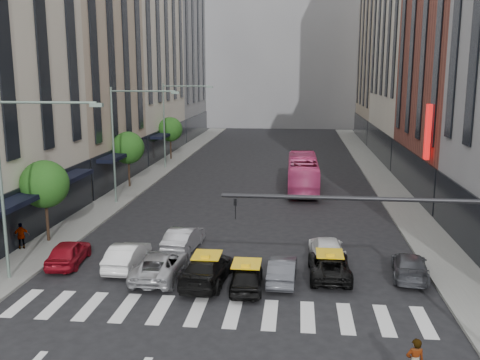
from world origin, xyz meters
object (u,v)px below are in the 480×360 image
(bus, at_px, (303,173))
(pedestrian_far, at_px, (21,236))
(car_white_front, at_px, (127,256))
(car_red, at_px, (69,252))
(streetlamp_near, at_px, (18,164))
(streetlamp_far, at_px, (173,114))
(streetlamp_mid, at_px, (125,130))
(taxi_center, at_px, (247,277))
(taxi_left, at_px, (207,269))

(bus, xyz_separation_m, pedestrian_far, (-16.34, -18.50, -0.58))
(car_white_front, distance_m, pedestrian_far, 7.24)
(bus, bearing_deg, pedestrian_far, 47.96)
(car_red, distance_m, pedestrian_far, 4.08)
(streetlamp_near, xyz_separation_m, pedestrian_far, (-2.56, 4.31, -4.98))
(streetlamp_far, xyz_separation_m, car_red, (1.08, -29.51, -5.23))
(streetlamp_near, height_order, streetlamp_far, same)
(car_red, bearing_deg, streetlamp_mid, -91.10)
(streetlamp_mid, xyz_separation_m, bus, (13.78, 6.81, -4.40))
(streetlamp_mid, distance_m, car_white_front, 15.28)
(streetlamp_near, relative_size, taxi_center, 2.38)
(streetlamp_mid, relative_size, taxi_left, 1.84)
(taxi_center, distance_m, bus, 22.89)
(streetlamp_near, height_order, car_red, streetlamp_near)
(streetlamp_far, relative_size, car_red, 2.27)
(taxi_center, bearing_deg, car_white_front, -21.52)
(streetlamp_near, relative_size, car_white_front, 2.17)
(streetlamp_far, xyz_separation_m, bus, (13.78, -9.19, -4.40))
(car_red, xyz_separation_m, bus, (12.70, 20.32, 0.83))
(car_white_front, bearing_deg, taxi_left, 161.55)
(taxi_center, height_order, pedestrian_far, pedestrian_far)
(streetlamp_mid, xyz_separation_m, taxi_center, (10.98, -15.89, -5.26))
(streetlamp_far, relative_size, car_white_front, 2.17)
(streetlamp_near, relative_size, streetlamp_far, 1.00)
(car_red, xyz_separation_m, car_white_front, (3.32, -0.15, 0.01))
(taxi_left, relative_size, pedestrian_far, 3.16)
(streetlamp_far, distance_m, car_white_front, 30.44)
(streetlamp_mid, xyz_separation_m, pedestrian_far, (-2.56, -11.69, -4.98))
(streetlamp_mid, height_order, taxi_left, streetlamp_mid)
(taxi_center, height_order, bus, bus)
(car_white_front, height_order, taxi_left, taxi_left)
(streetlamp_near, xyz_separation_m, car_white_front, (4.41, 2.33, -5.22))
(streetlamp_mid, xyz_separation_m, streetlamp_far, (0.00, 16.00, 0.00))
(streetlamp_far, height_order, car_white_front, streetlamp_far)
(streetlamp_near, distance_m, streetlamp_far, 32.00)
(streetlamp_far, height_order, taxi_left, streetlamp_far)
(car_red, relative_size, taxi_left, 0.81)
(car_white_front, height_order, taxi_center, car_white_front)
(pedestrian_far, bearing_deg, car_white_front, 129.42)
(streetlamp_mid, relative_size, pedestrian_far, 5.80)
(car_red, height_order, pedestrian_far, pedestrian_far)
(streetlamp_near, bearing_deg, streetlamp_mid, 90.00)
(streetlamp_near, distance_m, taxi_left, 10.39)
(streetlamp_near, xyz_separation_m, streetlamp_far, (0.00, 32.00, 0.00))
(taxi_left, bearing_deg, taxi_center, 167.76)
(taxi_left, bearing_deg, pedestrian_far, -12.38)
(streetlamp_far, relative_size, taxi_left, 1.84)
(pedestrian_far, bearing_deg, taxi_left, 128.00)
(streetlamp_far, xyz_separation_m, taxi_left, (8.97, -31.27, -5.19))
(taxi_left, distance_m, pedestrian_far, 12.07)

